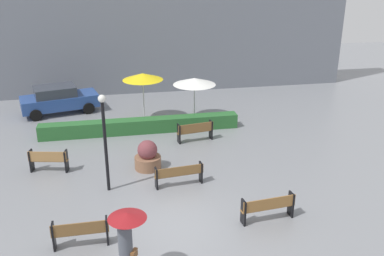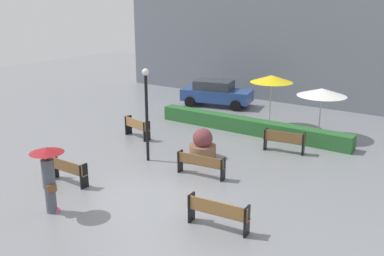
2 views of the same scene
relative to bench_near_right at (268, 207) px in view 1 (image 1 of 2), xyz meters
name	(u,v)px [view 1 (image 1 of 2)]	position (x,y,z in m)	size (l,w,h in m)	color
ground_plane	(177,224)	(-3.00, 0.37, -0.53)	(60.00, 60.00, 0.00)	gray
bench_near_right	(268,207)	(0.00, 0.00, 0.00)	(1.88, 0.53, 0.88)	olive
bench_mid_center	(179,174)	(-2.50, 2.92, -0.02)	(1.91, 0.52, 0.84)	brown
bench_back_row	(195,130)	(-1.03, 7.13, 0.02)	(1.78, 0.63, 0.93)	brown
bench_near_left	(80,232)	(-6.03, -0.27, 0.00)	(1.69, 0.35, 0.88)	brown
bench_far_left	(48,159)	(-7.56, 5.12, 0.02)	(1.60, 0.68, 0.93)	#9E7242
pedestrian_with_umbrella	(127,237)	(-4.70, -2.04, 0.87)	(1.01, 1.01, 2.13)	#4C515B
planter_pot	(148,157)	(-3.54, 4.65, 0.00)	(1.10, 1.10, 1.24)	brown
lamp_post	(105,133)	(-5.18, 3.10, 1.79)	(0.28, 0.28, 3.75)	black
patio_umbrella_yellow	(143,77)	(-3.19, 10.37, 1.95)	(2.13, 2.13, 2.66)	silver
patio_umbrella_white	(194,81)	(-0.50, 10.03, 1.65)	(2.27, 2.27, 2.36)	silver
hedge_strip	(141,126)	(-3.51, 8.77, -0.17)	(9.94, 0.70, 0.71)	#28602D
building_facade	(136,20)	(-3.00, 16.37, 4.09)	(28.00, 1.20, 9.24)	slate
parked_car	(59,99)	(-7.82, 12.71, 0.29)	(4.49, 2.74, 1.57)	#28478C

